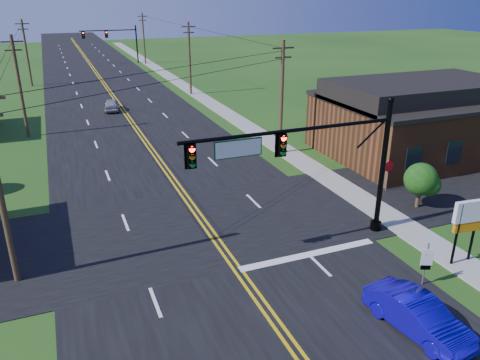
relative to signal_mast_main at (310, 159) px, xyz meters
name	(u,v)px	position (x,y,z in m)	size (l,w,h in m)	color
road_main	(112,97)	(-4.34, 42.00, -4.73)	(16.00, 220.00, 0.04)	black
road_cross	(203,226)	(-4.34, 4.00, -4.73)	(70.00, 10.00, 0.04)	black
sidewalk	(216,106)	(6.16, 32.00, -4.71)	(2.00, 160.00, 0.08)	gray
signal_mast_main	(310,159)	(0.00, 0.00, 0.00)	(11.30, 0.60, 7.48)	black
signal_mast_far	(112,39)	(0.10, 72.00, -0.20)	(10.98, 0.60, 7.48)	black
brick_building	(416,125)	(15.66, 10.00, -2.40)	(14.20, 11.20, 4.70)	brown
utility_pole_left_b	(20,85)	(-13.84, 27.00, -0.03)	(1.80, 0.28, 9.00)	#3D2D1B
utility_pole_left_c	(27,52)	(-13.84, 54.00, -0.03)	(1.80, 0.28, 9.00)	#3D2D1B
utility_pole_right_a	(282,96)	(5.46, 14.00, -0.03)	(1.80, 0.28, 9.00)	#3D2D1B
utility_pole_right_b	(190,57)	(5.46, 40.00, -0.03)	(1.80, 0.28, 9.00)	#3D2D1B
utility_pole_right_c	(144,38)	(5.46, 70.00, -0.03)	(1.80, 0.28, 9.00)	#3D2D1B
tree_right_back	(322,106)	(11.66, 18.00, -2.15)	(3.00, 3.00, 4.10)	#3D2D1B
shrub_corner	(421,179)	(8.66, 1.50, -2.90)	(2.00, 2.00, 2.86)	#3D2D1B
blue_car	(418,316)	(0.68, -7.55, -4.02)	(1.54, 4.42, 1.46)	#1208B6
distant_car	(111,105)	(-5.35, 34.41, -4.08)	(1.58, 3.93, 1.34)	#B5B6BA
route_sign	(426,261)	(3.16, -5.17, -3.50)	(0.50, 0.24, 2.14)	slate
stop_sign	(388,169)	(8.51, 4.28, -3.21)	(0.76, 0.09, 2.14)	slate
pylon_sign	(468,218)	(6.18, -4.35, -2.33)	(1.63, 0.38, 3.31)	black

